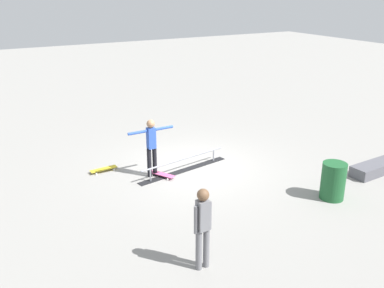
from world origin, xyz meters
name	(u,v)px	position (x,y,z in m)	size (l,w,h in m)	color
ground_plane	(194,167)	(0.00, 0.00, 0.00)	(60.00, 60.00, 0.00)	gray
grind_rail	(184,165)	(0.39, 0.08, 0.17)	(3.09, 0.76, 0.40)	black
skate_ledge	(376,168)	(-4.41, 2.96, 0.16)	(1.71, 0.55, 0.32)	#595960
skater_main	(151,144)	(1.35, -0.04, 0.98)	(1.36, 0.23, 1.68)	black
skateboard_main	(162,174)	(1.14, 0.16, 0.07)	(0.56, 0.80, 0.09)	#E05993
bystander_grey_shirt	(203,225)	(2.26, 4.34, 0.95)	(0.38, 0.23, 1.69)	slate
loose_skateboard_yellow	(104,169)	(2.47, -1.02, 0.07)	(0.81, 0.30, 0.09)	yellow
trash_bin	(333,181)	(-2.10, 3.47, 0.48)	(0.61, 0.61, 0.97)	#1E592D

